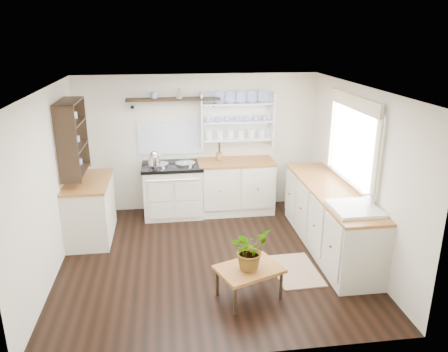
# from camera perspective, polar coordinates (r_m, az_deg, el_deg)

# --- Properties ---
(floor) EXTENTS (4.00, 3.80, 0.01)m
(floor) POSITION_cam_1_polar(r_m,az_deg,el_deg) (6.09, -1.74, -10.69)
(floor) COLOR black
(floor) RESTS_ON ground
(wall_back) EXTENTS (4.00, 0.02, 2.30)m
(wall_back) POSITION_cam_1_polar(r_m,az_deg,el_deg) (7.44, -3.37, 4.32)
(wall_back) COLOR #EDE4CC
(wall_back) RESTS_ON ground
(wall_right) EXTENTS (0.02, 3.80, 2.30)m
(wall_right) POSITION_cam_1_polar(r_m,az_deg,el_deg) (6.14, 17.05, 0.41)
(wall_right) COLOR #EDE4CC
(wall_right) RESTS_ON ground
(wall_left) EXTENTS (0.02, 3.80, 2.30)m
(wall_left) POSITION_cam_1_polar(r_m,az_deg,el_deg) (5.79, -21.97, -1.25)
(wall_left) COLOR #EDE4CC
(wall_left) RESTS_ON ground
(ceiling) EXTENTS (4.00, 3.80, 0.01)m
(ceiling) POSITION_cam_1_polar(r_m,az_deg,el_deg) (5.36, -1.98, 11.29)
(ceiling) COLOR white
(ceiling) RESTS_ON wall_back
(window) EXTENTS (0.08, 1.55, 1.22)m
(window) POSITION_cam_1_polar(r_m,az_deg,el_deg) (6.14, 16.41, 4.51)
(window) COLOR white
(window) RESTS_ON wall_right
(aga_cooker) EXTENTS (0.99, 0.69, 0.91)m
(aga_cooker) POSITION_cam_1_polar(r_m,az_deg,el_deg) (7.31, -6.68, -1.78)
(aga_cooker) COLOR beige
(aga_cooker) RESTS_ON floor
(back_cabinets) EXTENTS (1.27, 0.63, 0.90)m
(back_cabinets) POSITION_cam_1_polar(r_m,az_deg,el_deg) (7.42, 1.54, -1.26)
(back_cabinets) COLOR beige
(back_cabinets) RESTS_ON floor
(right_cabinets) EXTENTS (0.62, 2.43, 0.90)m
(right_cabinets) POSITION_cam_1_polar(r_m,az_deg,el_deg) (6.35, 13.63, -5.34)
(right_cabinets) COLOR beige
(right_cabinets) RESTS_ON floor
(belfast_sink) EXTENTS (0.55, 0.60, 0.45)m
(belfast_sink) POSITION_cam_1_polar(r_m,az_deg,el_deg) (5.59, 16.60, -5.19)
(belfast_sink) COLOR white
(belfast_sink) RESTS_ON right_cabinets
(left_cabinets) EXTENTS (0.62, 1.13, 0.90)m
(left_cabinets) POSITION_cam_1_polar(r_m,az_deg,el_deg) (6.78, -17.07, -4.08)
(left_cabinets) COLOR beige
(left_cabinets) RESTS_ON floor
(plate_rack) EXTENTS (1.20, 0.22, 0.90)m
(plate_rack) POSITION_cam_1_polar(r_m,az_deg,el_deg) (7.39, 1.67, 7.47)
(plate_rack) COLOR white
(plate_rack) RESTS_ON wall_back
(high_shelf) EXTENTS (1.50, 0.29, 0.16)m
(high_shelf) POSITION_cam_1_polar(r_m,az_deg,el_deg) (7.15, -6.65, 9.86)
(high_shelf) COLOR black
(high_shelf) RESTS_ON wall_back
(left_shelving) EXTENTS (0.28, 0.80, 1.05)m
(left_shelving) POSITION_cam_1_polar(r_m,az_deg,el_deg) (6.48, -19.20, 4.82)
(left_shelving) COLOR black
(left_shelving) RESTS_ON wall_left
(kettle) EXTENTS (0.19, 0.19, 0.23)m
(kettle) POSITION_cam_1_polar(r_m,az_deg,el_deg) (7.01, -9.12, 2.34)
(kettle) COLOR silver
(kettle) RESTS_ON aga_cooker
(utensil_crock) EXTENTS (0.10, 0.10, 0.12)m
(utensil_crock) POSITION_cam_1_polar(r_m,az_deg,el_deg) (7.30, -0.65, 2.61)
(utensil_crock) COLOR olive
(utensil_crock) RESTS_ON back_cabinets
(center_table) EXTENTS (0.85, 0.74, 0.39)m
(center_table) POSITION_cam_1_polar(r_m,az_deg,el_deg) (5.14, 3.31, -12.31)
(center_table) COLOR brown
(center_table) RESTS_ON floor
(potted_plant) EXTENTS (0.57, 0.56, 0.48)m
(potted_plant) POSITION_cam_1_polar(r_m,az_deg,el_deg) (5.00, 3.37, -9.50)
(potted_plant) COLOR #3F7233
(potted_plant) RESTS_ON center_table
(floor_rug) EXTENTS (0.58, 0.87, 0.02)m
(floor_rug) POSITION_cam_1_polar(r_m,az_deg,el_deg) (5.87, 9.31, -12.07)
(floor_rug) COLOR #997E59
(floor_rug) RESTS_ON floor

